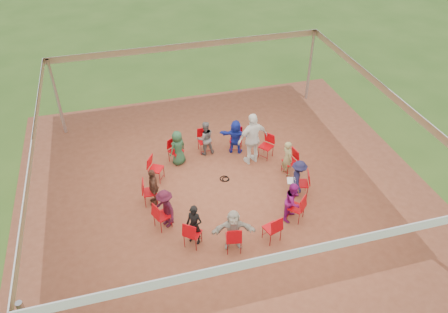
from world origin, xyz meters
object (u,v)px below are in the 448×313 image
object	(u,v)px
person_seated_2	(236,137)
chair_9	(193,233)
chair_10	(234,238)
chair_12	(296,208)
person_seated_8	(233,230)
person_seated_7	(194,225)
chair_7	(150,192)
chair_6	(156,169)
chair_0	(301,183)
chair_5	(176,151)
person_seated_3	(205,138)
chair_4	(204,141)
person_seated_4	(178,148)
chair_2	(266,147)
person_seated_1	(287,158)
person_seated_0	(298,178)
person_seated_9	(293,201)
standing_person	(253,139)
laptop	(293,179)
chair_3	(236,139)
person_seated_5	(153,186)
person_seated_6	(165,209)
cable_coil	(225,179)
chair_8	(162,216)

from	to	relation	value
person_seated_2	chair_9	bearing A→B (deg)	82.90
chair_10	chair_12	world-z (taller)	same
person_seated_8	person_seated_7	bearing A→B (deg)	166.15
chair_7	chair_12	world-z (taller)	same
chair_6	chair_0	bearing A→B (deg)	96.92
chair_5	person_seated_3	bearing A→B (deg)	160.14
chair_9	person_seated_8	xyz separation A→B (m)	(1.06, -0.35, 0.20)
chair_4	chair_12	bearing A→B (deg)	110.77
chair_4	person_seated_4	world-z (taller)	person_seated_4
chair_2	person_seated_1	bearing A→B (deg)	160.14
chair_5	person_seated_0	size ratio (longest dim) A/B	0.70
chair_6	person_seated_9	distance (m)	4.59
chair_5	standing_person	xyz separation A→B (m)	(2.53, -0.70, 0.52)
person_seated_7	chair_10	bearing A→B (deg)	7.83
laptop	chair_3	bearing A→B (deg)	37.51
person_seated_5	person_seated_6	bearing A→B (deg)	13.85
person_seated_6	standing_person	distance (m)	4.06
chair_9	person_seated_4	distance (m)	3.81
chair_7	chair_12	distance (m)	4.43
chair_5	cable_coil	bearing A→B (deg)	103.57
chair_0	chair_6	distance (m)	4.71
chair_0	chair_12	distance (m)	1.14
chair_3	chair_7	bearing A→B (deg)	55.38
chair_7	person_seated_7	size ratio (longest dim) A/B	0.70
person_seated_1	cable_coil	bearing A→B (deg)	73.08
chair_0	chair_8	bearing A→B (deg)	110.77
chair_4	chair_5	size ratio (longest dim) A/B	1.00
chair_2	chair_9	xyz separation A→B (m)	(-3.34, -3.32, 0.00)
chair_5	standing_person	distance (m)	2.68
chair_3	chair_9	xyz separation A→B (m)	(-2.44, -4.02, 0.00)
cable_coil	laptop	size ratio (longest dim) A/B	0.89
chair_3	chair_4	xyz separation A→B (m)	(-1.12, 0.21, 0.00)
person_seated_2	person_seated_1	bearing A→B (deg)	152.31
chair_10	standing_person	bearing A→B (deg)	75.05
chair_9	standing_person	bearing A→B (deg)	87.21
chair_4	chair_6	world-z (taller)	same
chair_4	chair_7	bearing A→B (deg)	41.54
chair_8	person_seated_6	bearing A→B (deg)	90.00
person_seated_5	chair_0	bearing A→B (deg)	82.90
chair_8	person_seated_3	distance (m)	3.81
chair_4	chair_9	size ratio (longest dim) A/B	1.00
chair_9	person_seated_7	world-z (taller)	person_seated_7
chair_5	person_seated_8	size ratio (longest dim) A/B	0.70
chair_8	person_seated_2	size ratio (longest dim) A/B	0.70
person_seated_9	standing_person	size ratio (longest dim) A/B	0.67
person_seated_8	laptop	xyz separation A→B (m)	(2.41, 1.59, -0.03)
laptop	cable_coil	bearing A→B (deg)	72.96
chair_0	chair_3	size ratio (longest dim) A/B	1.00
chair_2	person_seated_5	distance (m)	4.33
chair_5	person_seated_3	distance (m)	1.13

